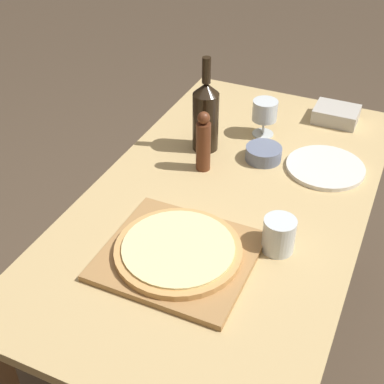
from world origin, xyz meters
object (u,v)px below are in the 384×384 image
at_px(wine_bottle, 206,115).
at_px(small_bowl, 264,153).
at_px(pepper_mill, 203,143).
at_px(pizza, 178,250).
at_px(wine_glass, 265,112).

distance_m(wine_bottle, small_bowl, 0.23).
bearing_deg(pepper_mill, small_bowl, 39.33).
distance_m(pizza, small_bowl, 0.54).
relative_size(pepper_mill, wine_glass, 1.56).
relative_size(wine_bottle, pepper_mill, 1.59).
distance_m(pepper_mill, small_bowl, 0.22).
distance_m(wine_glass, small_bowl, 0.17).
distance_m(wine_bottle, wine_glass, 0.23).
distance_m(pizza, wine_glass, 0.69).
relative_size(wine_bottle, small_bowl, 2.73).
bearing_deg(pepper_mill, pizza, -75.31).
bearing_deg(pizza, wine_glass, 89.87).
bearing_deg(wine_glass, pizza, -90.13).
xyz_separation_m(wine_bottle, small_bowl, (0.20, 0.01, -0.10)).
bearing_deg(wine_bottle, small_bowl, 3.46).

